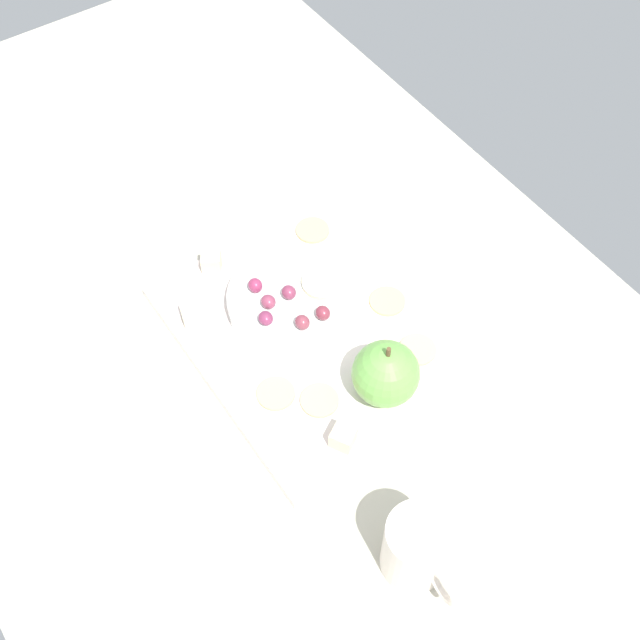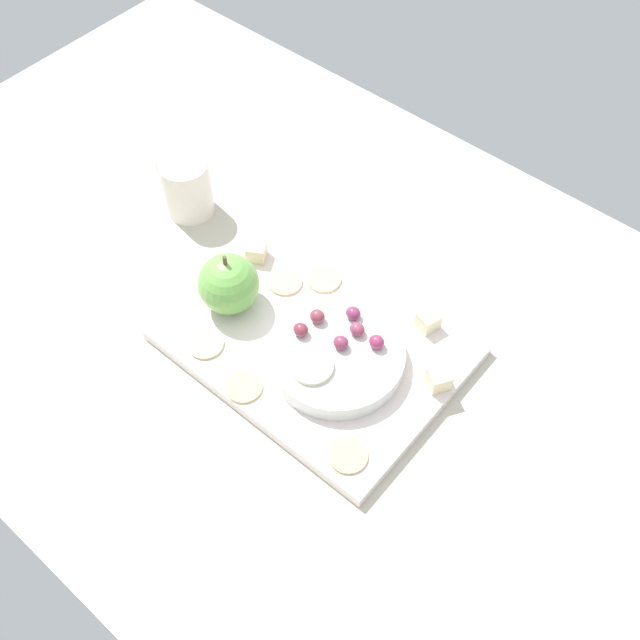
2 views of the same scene
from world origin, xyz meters
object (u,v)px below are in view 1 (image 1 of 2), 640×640
(cracker_0, at_px, (418,349))
(grape_4, at_px, (289,292))
(cracker_3, at_px, (276,393))
(grape_3, at_px, (266,318))
(apple_whole, at_px, (386,374))
(cheese_cube_2, at_px, (211,261))
(cracker_1, at_px, (320,400))
(apple_slice_0, at_px, (322,282))
(platter, at_px, (306,337))
(cracker_4, at_px, (313,230))
(cheese_cube_1, at_px, (192,314))
(cracker_2, at_px, (387,301))
(grape_1, at_px, (271,300))
(serving_dish, at_px, (294,300))
(cheese_cube_0, at_px, (343,437))
(grape_5, at_px, (302,322))
(grape_0, at_px, (255,286))
(grape_2, at_px, (323,313))
(cup, at_px, (417,549))

(cracker_0, height_order, grape_4, grape_4)
(cracker_3, xyz_separation_m, grape_3, (-0.07, 0.04, 0.03))
(apple_whole, height_order, cheese_cube_2, apple_whole)
(cracker_1, bearing_deg, apple_slice_0, 144.09)
(platter, bearing_deg, cracker_4, 142.93)
(cheese_cube_1, bearing_deg, cracker_1, 19.17)
(cracker_2, relative_size, grape_1, 2.36)
(serving_dish, relative_size, cheese_cube_0, 6.63)
(cheese_cube_2, height_order, grape_5, grape_5)
(apple_whole, xyz_separation_m, grape_0, (-0.19, -0.05, -0.00))
(serving_dish, bearing_deg, cheese_cube_1, -115.04)
(cracker_4, xyz_separation_m, apple_slice_0, (0.09, -0.05, 0.03))
(cheese_cube_1, height_order, cracker_2, cheese_cube_1)
(apple_whole, bearing_deg, cracker_4, 164.20)
(serving_dish, bearing_deg, grape_2, 11.82)
(platter, height_order, grape_5, grape_5)
(cheese_cube_2, height_order, grape_2, grape_2)
(apple_slice_0, bearing_deg, cracker_4, 152.16)
(cracker_4, bearing_deg, serving_dish, -44.73)
(grape_1, relative_size, grape_3, 1.00)
(grape_0, bearing_deg, grape_1, 8.91)
(apple_slice_0, bearing_deg, cracker_1, -35.91)
(cracker_3, relative_size, grape_0, 2.36)
(cracker_2, relative_size, grape_3, 2.36)
(cracker_0, distance_m, grape_2, 0.12)
(platter, bearing_deg, grape_3, -123.31)
(serving_dish, bearing_deg, cup, -12.53)
(cracker_1, height_order, cracker_4, same)
(platter, distance_m, cracker_3, 0.09)
(cracker_3, height_order, cracker_4, same)
(cracker_4, bearing_deg, grape_2, -29.76)
(cheese_cube_0, xyz_separation_m, grape_0, (-0.21, 0.02, 0.02))
(cheese_cube_0, distance_m, cheese_cube_2, 0.29)
(serving_dish, distance_m, apple_slice_0, 0.04)
(grape_2, relative_size, apple_slice_0, 0.37)
(cracker_0, bearing_deg, grape_5, -131.88)
(cracker_4, xyz_separation_m, grape_2, (0.13, -0.08, 0.03))
(serving_dish, xyz_separation_m, cheese_cube_2, (-0.11, -0.05, -0.00))
(cheese_cube_0, bearing_deg, grape_4, 164.42)
(cracker_4, distance_m, apple_slice_0, 0.11)
(platter, bearing_deg, cracker_0, 44.83)
(serving_dish, bearing_deg, apple_whole, 6.49)
(cheese_cube_0, distance_m, cracker_3, 0.10)
(cheese_cube_2, distance_m, grape_4, 0.12)
(apple_whole, bearing_deg, cracker_2, 140.72)
(cheese_cube_1, distance_m, cracker_4, 0.20)
(platter, bearing_deg, grape_2, 72.56)
(cracker_2, distance_m, grape_3, 0.15)
(cheese_cube_1, xyz_separation_m, cracker_0, (0.19, 0.19, -0.01))
(cracker_0, xyz_separation_m, cracker_1, (-0.01, -0.13, 0.00))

